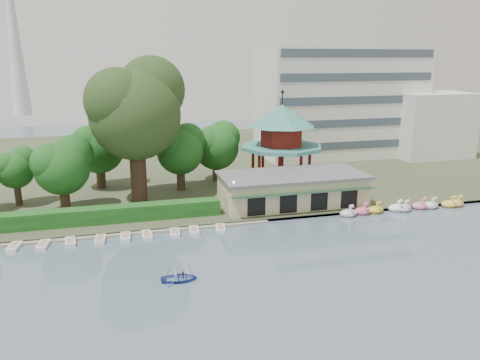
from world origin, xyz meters
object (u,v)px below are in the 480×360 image
object	(u,v)px
dock	(117,234)
rowboat_with_passengers	(179,276)
big_tree	(136,107)
boathouse	(292,188)
pavilion	(282,136)

from	to	relation	value
dock	rowboat_with_passengers	distance (m)	13.58
dock	big_tree	world-z (taller)	big_tree
dock	big_tree	xyz separation A→B (m)	(3.16, 10.99, 12.54)
rowboat_with_passengers	big_tree	bearing A→B (deg)	94.70
dock	rowboat_with_passengers	bearing A→B (deg)	-67.96
boathouse	big_tree	xyz separation A→B (m)	(-18.84, 6.21, 10.29)
pavilion	big_tree	world-z (taller)	big_tree
big_tree	rowboat_with_passengers	world-z (taller)	big_tree
dock	boathouse	world-z (taller)	boathouse
pavilion	big_tree	bearing A→B (deg)	-169.63
boathouse	rowboat_with_passengers	xyz separation A→B (m)	(-16.90, -17.36, -1.91)
big_tree	rowboat_with_passengers	bearing A→B (deg)	-85.30
pavilion	rowboat_with_passengers	distance (m)	34.01
pavilion	big_tree	size ratio (longest dim) A/B	0.73
pavilion	dock	bearing A→B (deg)	-148.34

